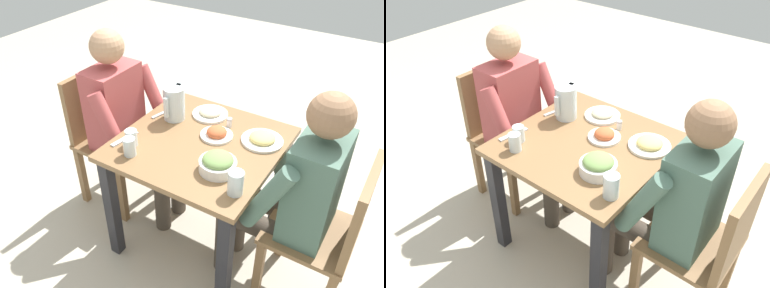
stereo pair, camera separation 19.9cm
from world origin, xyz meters
TOP-DOWN VIEW (x-y plane):
  - ground_plane at (0.00, 0.00)m, footprint 8.00×8.00m
  - dining_table at (0.00, 0.00)m, footprint 0.80×0.80m
  - chair_near at (-0.04, -0.72)m, footprint 0.40×0.40m
  - chair_far at (0.04, 0.72)m, footprint 0.40×0.40m
  - diner_near at (-0.04, -0.52)m, footprint 0.48×0.53m
  - diner_far at (0.04, 0.52)m, footprint 0.48×0.53m
  - water_pitcher at (-0.12, -0.24)m, footprint 0.16×0.12m
  - salad_bowl at (0.16, 0.19)m, footprint 0.18×0.18m
  - plate_rice_curry at (-0.09, 0.05)m, footprint 0.17×0.17m
  - plate_fries at (-0.17, 0.27)m, footprint 0.22×0.22m
  - plate_beans at (-0.25, -0.09)m, footprint 0.20×0.20m
  - water_glass_far_left at (0.25, 0.33)m, footprint 0.07×0.07m
  - water_glass_center at (0.28, -0.23)m, footprint 0.06×0.06m
  - water_glass_near_left at (0.21, -0.28)m, footprint 0.06×0.06m
  - salt_shaker at (-0.20, 0.06)m, footprint 0.03×0.03m
  - fork_near at (0.19, -0.34)m, footprint 0.17×0.05m
  - knife_near at (-0.14, -0.32)m, footprint 0.18×0.06m

SIDE VIEW (x-z plane):
  - ground_plane at x=0.00m, z-range 0.00..0.00m
  - chair_near at x=-0.04m, z-range 0.06..0.93m
  - chair_far at x=0.04m, z-range 0.06..0.93m
  - dining_table at x=0.00m, z-range 0.22..0.92m
  - diner_near at x=-0.04m, z-range 0.06..1.23m
  - diner_far at x=0.04m, z-range 0.06..1.23m
  - fork_near at x=0.19m, z-range 0.71..0.71m
  - knife_near at x=-0.14m, z-range 0.71..0.71m
  - plate_beans at x=-0.25m, z-range 0.70..0.74m
  - plate_fries at x=-0.17m, z-range 0.70..0.75m
  - plate_rice_curry at x=-0.09m, z-range 0.70..0.75m
  - salt_shaker at x=-0.20m, z-range 0.71..0.76m
  - salad_bowl at x=0.16m, z-range 0.70..0.79m
  - water_glass_near_left at x=0.21m, z-range 0.71..0.79m
  - water_glass_center at x=0.28m, z-range 0.71..0.80m
  - water_glass_far_left at x=0.25m, z-range 0.71..0.82m
  - water_pitcher at x=-0.12m, z-range 0.71..0.90m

